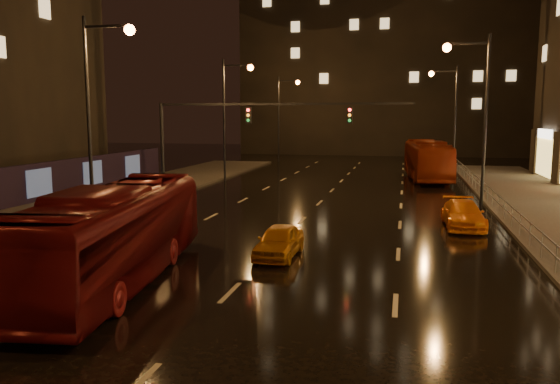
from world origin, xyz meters
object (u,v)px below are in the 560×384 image
Objects in this scene: taxi_near at (279,241)px; taxi_far at (463,214)px; bus_curb at (427,160)px; bus_red at (115,234)px.

taxi_far reaches higher than taxi_near.
bus_curb is 28.92m from taxi_near.
bus_curb is 2.71× the size of taxi_far.
taxi_far is (0.99, -20.65, -1.03)m from bus_curb.
taxi_near is (-6.51, -28.16, -1.06)m from bus_curb.
bus_red is 0.95× the size of bus_curb.
taxi_near is at bearing -137.15° from taxi_far.
bus_red is 16.88m from taxi_far.
taxi_near is 10.61m from taxi_far.
taxi_far is (7.50, 7.50, 0.03)m from taxi_near.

